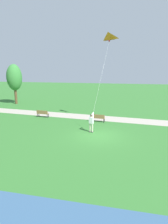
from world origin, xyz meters
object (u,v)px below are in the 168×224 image
object	(u,v)px
park_bench_near_walkway	(98,117)
tree_treeline_right	(14,78)
person_kite_flyer	(91,121)
park_bench_far_walkway	(43,113)
flying_kite	(108,37)

from	to	relation	value
park_bench_near_walkway	tree_treeline_right	xyz separation A→B (m)	(8.23, 15.24, 3.85)
person_kite_flyer	tree_treeline_right	bearing A→B (deg)	51.93
park_bench_far_walkway	flying_kite	bearing A→B (deg)	-93.86
person_kite_flyer	park_bench_far_walkway	world-z (taller)	person_kite_flyer
person_kite_flyer	tree_treeline_right	size ratio (longest dim) A/B	0.28
person_kite_flyer	park_bench_near_walkway	size ratio (longest dim) A/B	1.19
person_kite_flyer	flying_kite	distance (m)	8.78
flying_kite	park_bench_far_walkway	bearing A→B (deg)	86.14
flying_kite	park_bench_far_walkway	size ratio (longest dim) A/B	5.02
person_kite_flyer	park_bench_far_walkway	bearing A→B (deg)	58.32
tree_treeline_right	flying_kite	bearing A→B (deg)	-116.85
person_kite_flyer	tree_treeline_right	xyz separation A→B (m)	(11.83, 15.10, 3.32)
park_bench_near_walkway	park_bench_far_walkway	distance (m)	7.00
person_kite_flyer	park_bench_far_walkway	xyz separation A→B (m)	(4.22, 6.84, -0.54)
flying_kite	park_bench_near_walkway	size ratio (longest dim) A/B	5.02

